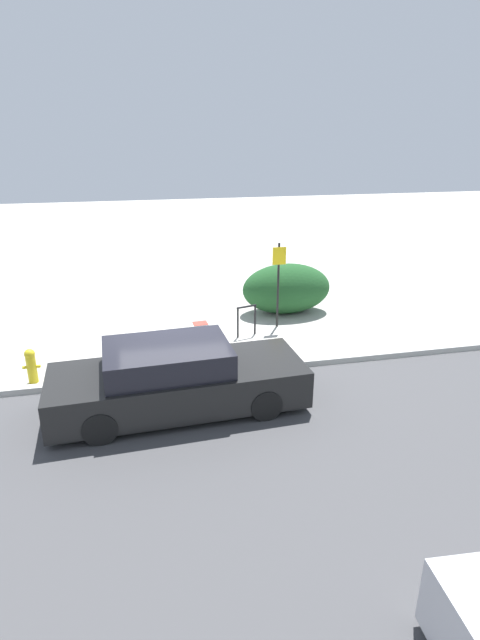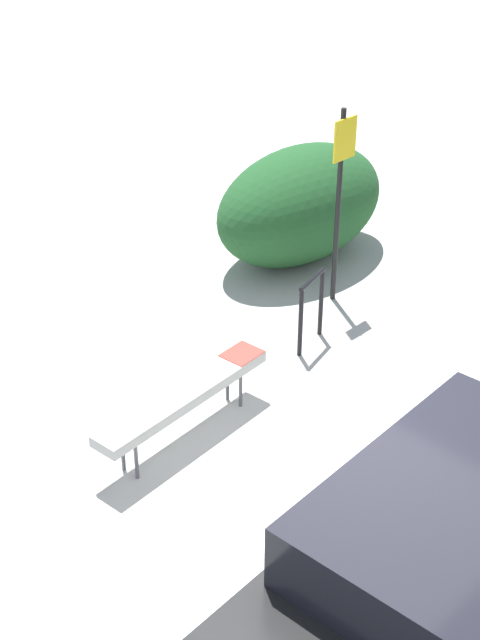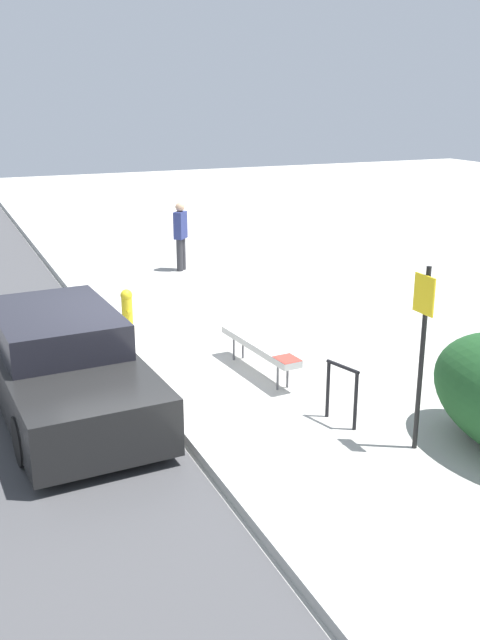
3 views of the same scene
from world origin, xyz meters
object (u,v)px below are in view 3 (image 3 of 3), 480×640
at_px(pedestrian, 181,234).
at_px(bike_rack, 342,388).
at_px(parked_car_near, 60,362).
at_px(fire_hydrant, 127,308).
at_px(bench, 260,346).
at_px(sign_post, 422,342).

bearing_deg(pedestrian, bike_rack, 37.78).
bearing_deg(bike_rack, parked_car_near, -122.86).
relative_size(bike_rack, fire_hydrant, 1.08).
bearing_deg(bike_rack, fire_hydrant, -162.76).
xyz_separation_m(bench, pedestrian, (-6.97, 1.13, 0.45)).
bearing_deg(sign_post, parked_car_near, -129.51).
height_order(bench, pedestrian, pedestrian).
relative_size(sign_post, parked_car_near, 0.48).
bearing_deg(bench, fire_hydrant, -160.52).
xyz_separation_m(bench, fire_hydrant, (-2.96, -1.31, -0.04)).
xyz_separation_m(fire_hydrant, parked_car_near, (2.88, -1.71, 0.21)).
height_order(bike_rack, sign_post, sign_post).
bearing_deg(sign_post, bench, -166.85).
distance_m(sign_post, pedestrian, 9.98).
height_order(bike_rack, parked_car_near, parked_car_near).
xyz_separation_m(bike_rack, fire_hydrant, (-4.99, -1.55, -0.09)).
bearing_deg(parked_car_near, sign_post, 47.67).
relative_size(sign_post, fire_hydrant, 3.01).
xyz_separation_m(pedestrian, parked_car_near, (6.89, -4.15, -0.28)).
bearing_deg(parked_car_near, bike_rack, 54.31).
height_order(sign_post, parked_car_near, sign_post).
height_order(sign_post, pedestrian, sign_post).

